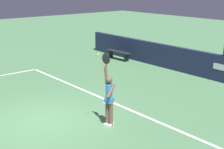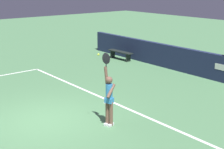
{
  "view_description": "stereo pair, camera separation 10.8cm",
  "coord_description": "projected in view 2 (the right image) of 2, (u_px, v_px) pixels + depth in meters",
  "views": [
    {
      "loc": [
        8.79,
        -4.48,
        4.27
      ],
      "look_at": [
        1.74,
        1.38,
        1.67
      ],
      "focal_mm": 52.21,
      "sensor_mm": 36.0,
      "label": 1
    },
    {
      "loc": [
        8.85,
        -4.4,
        4.27
      ],
      "look_at": [
        1.74,
        1.38,
        1.67
      ],
      "focal_mm": 52.21,
      "sensor_mm": 36.0,
      "label": 2
    }
  ],
  "objects": [
    {
      "name": "ground_plane",
      "position": [
        45.0,
        120.0,
        10.45
      ],
      "size": [
        60.0,
        60.0,
        0.0
      ],
      "primitive_type": "plane",
      "color": "#4A7A4F"
    },
    {
      "name": "court_lines",
      "position": [
        47.0,
        120.0,
        10.5
      ],
      "size": [
        12.12,
        5.46,
        0.0
      ],
      "color": "white",
      "rests_on": "ground"
    },
    {
      "name": "back_wall",
      "position": [
        200.0,
        64.0,
        15.21
      ],
      "size": [
        15.82,
        0.24,
        1.2
      ],
      "color": "#1D2544",
      "rests_on": "ground"
    },
    {
      "name": "tennis_player",
      "position": [
        109.0,
        97.0,
        9.84
      ],
      "size": [
        0.47,
        0.42,
        2.28
      ],
      "color": "brown",
      "rests_on": "ground"
    },
    {
      "name": "tennis_ball",
      "position": [
        98.0,
        54.0,
        9.43
      ],
      "size": [
        0.07,
        0.07,
        0.07
      ],
      "color": "#CEE137"
    },
    {
      "name": "courtside_bench_far",
      "position": [
        120.0,
        53.0,
        18.54
      ],
      "size": [
        1.73,
        0.43,
        0.49
      ],
      "color": "black",
      "rests_on": "ground"
    }
  ]
}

